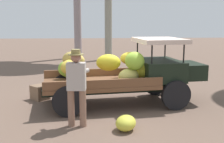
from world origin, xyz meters
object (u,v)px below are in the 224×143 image
at_px(farmer, 77,83).
at_px(loose_banana_bunch, 126,123).
at_px(truck, 132,73).
at_px(wooden_crate, 40,92).

relative_size(farmer, loose_banana_bunch, 3.17).
distance_m(truck, farmer, 2.19).
relative_size(farmer, wooden_crate, 3.64).
distance_m(truck, wooden_crate, 2.82).
bearing_deg(loose_banana_bunch, wooden_crate, 130.64).
xyz_separation_m(farmer, wooden_crate, (-1.21, 2.30, -0.77)).
height_order(farmer, loose_banana_bunch, farmer).
height_order(truck, loose_banana_bunch, truck).
distance_m(farmer, loose_banana_bunch, 1.37).
bearing_deg(farmer, loose_banana_bunch, -101.41).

